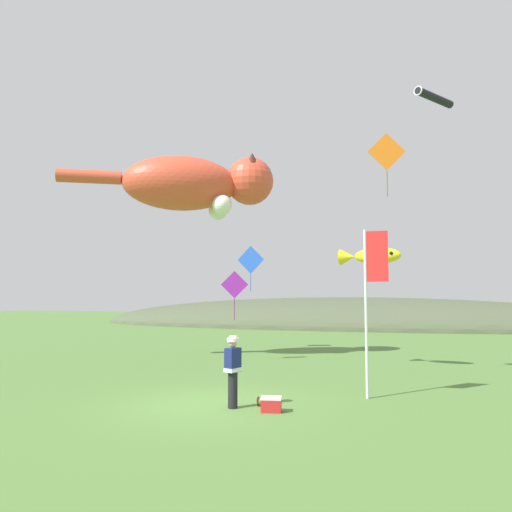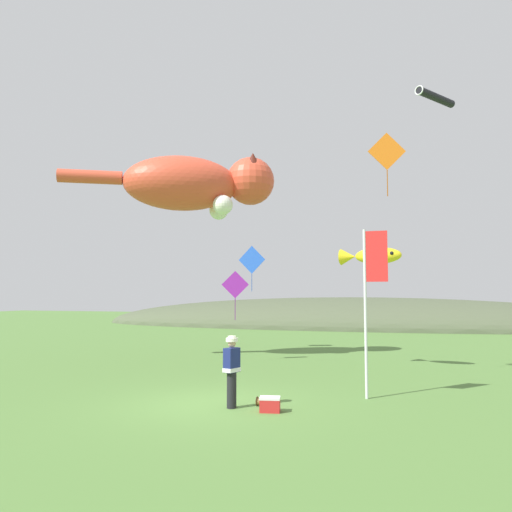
# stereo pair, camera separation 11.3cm
# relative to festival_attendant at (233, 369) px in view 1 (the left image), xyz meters

# --- Properties ---
(ground_plane) EXTENTS (120.00, 120.00, 0.00)m
(ground_plane) POSITION_rel_festival_attendant_xyz_m (-0.65, 0.21, -0.95)
(ground_plane) COLOR #517A38
(distant_hill_ridge) EXTENTS (52.81, 14.66, 5.11)m
(distant_hill_ridge) POSITION_rel_festival_attendant_xyz_m (1.55, 33.15, -0.95)
(distant_hill_ridge) COLOR #4C563D
(distant_hill_ridge) RESTS_ON ground
(festival_attendant) EXTENTS (0.38, 0.48, 1.77)m
(festival_attendant) POSITION_rel_festival_attendant_xyz_m (0.00, 0.00, 0.00)
(festival_attendant) COLOR black
(festival_attendant) RESTS_ON ground
(kite_spool) EXTENTS (0.17, 0.23, 0.23)m
(kite_spool) POSITION_rel_festival_attendant_xyz_m (0.61, 0.43, -0.84)
(kite_spool) COLOR olive
(kite_spool) RESTS_ON ground
(picnic_cooler) EXTENTS (0.54, 0.41, 0.36)m
(picnic_cooler) POSITION_rel_festival_attendant_xyz_m (1.02, -0.12, -0.77)
(picnic_cooler) COLOR red
(picnic_cooler) RESTS_ON ground
(festival_banner_pole) EXTENTS (0.66, 0.08, 4.61)m
(festival_banner_pole) POSITION_rel_festival_attendant_xyz_m (3.27, 2.12, 2.07)
(festival_banner_pole) COLOR silver
(festival_banner_pole) RESTS_ON ground
(kite_giant_cat) EXTENTS (8.46, 5.21, 2.82)m
(kite_giant_cat) POSITION_rel_festival_attendant_xyz_m (-4.58, 8.06, 6.70)
(kite_giant_cat) COLOR #E04C33
(kite_fish_windsock) EXTENTS (2.45, 1.19, 0.73)m
(kite_fish_windsock) POSITION_rel_festival_attendant_xyz_m (2.94, 7.46, 3.33)
(kite_fish_windsock) COLOR yellow
(kite_tube_streamer) EXTENTS (1.86, 2.41, 0.44)m
(kite_tube_streamer) POSITION_rel_festival_attendant_xyz_m (5.65, 11.79, 10.89)
(kite_tube_streamer) COLOR black
(kite_diamond_violet) EXTENTS (1.10, 0.39, 2.05)m
(kite_diamond_violet) POSITION_rel_festival_attendant_xyz_m (-2.70, 7.92, 2.25)
(kite_diamond_violet) COLOR purple
(kite_diamond_orange) EXTENTS (1.25, 0.36, 2.19)m
(kite_diamond_orange) POSITION_rel_festival_attendant_xyz_m (3.67, 5.23, 6.68)
(kite_diamond_orange) COLOR orange
(kite_diamond_blue) EXTENTS (1.44, 0.08, 2.34)m
(kite_diamond_blue) POSITION_rel_festival_attendant_xyz_m (-3.38, 12.43, 3.62)
(kite_diamond_blue) COLOR blue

